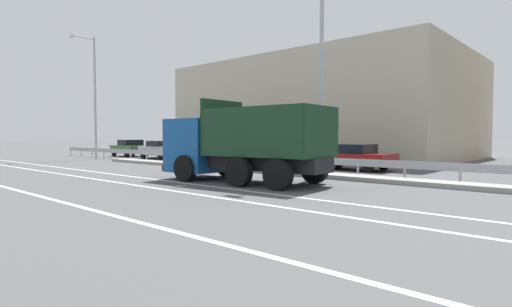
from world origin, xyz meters
TOP-DOWN VIEW (x-y plane):
  - ground_plane at (0.00, 0.00)m, footprint 320.00×320.00m
  - lane_strip_0 at (2.02, -2.88)m, footprint 50.94×0.16m
  - lane_strip_1 at (2.02, -4.49)m, footprint 50.94×0.16m
  - lane_strip_2 at (2.02, -7.85)m, footprint 50.94×0.16m
  - median_island at (0.00, 2.50)m, footprint 28.02×1.10m
  - median_guardrail at (-0.00, 3.87)m, footprint 50.94×0.09m
  - dump_truck at (1.08, -1.16)m, footprint 7.05×3.24m
  - median_road_sign at (-3.07, 2.50)m, footprint 0.75×0.16m
  - street_lamp_0 at (-17.27, 2.27)m, footprint 0.71×1.87m
  - street_lamp_1 at (3.10, 2.40)m, footprint 0.71×2.10m
  - parked_car_0 at (-19.45, 6.61)m, footprint 3.94×2.18m
  - parked_car_1 at (-14.15, 6.31)m, footprint 4.51×2.31m
  - parked_car_2 at (-7.93, 6.37)m, footprint 4.73×1.86m
  - parked_car_3 at (-2.99, 6.82)m, footprint 3.93×1.96m
  - parked_car_4 at (2.36, 6.80)m, footprint 4.33×2.05m
  - background_building_0 at (-6.42, 18.32)m, footprint 22.81×15.84m

SIDE VIEW (x-z plane):
  - ground_plane at x=0.00m, z-range 0.00..0.00m
  - lane_strip_0 at x=2.02m, z-range 0.00..0.01m
  - lane_strip_1 at x=2.02m, z-range 0.00..0.01m
  - lane_strip_2 at x=2.02m, z-range 0.00..0.01m
  - median_island at x=0.00m, z-range 0.00..0.18m
  - median_guardrail at x=0.00m, z-range 0.18..0.96m
  - parked_car_4 at x=2.36m, z-range 0.02..1.38m
  - parked_car_3 at x=-2.99m, z-range 0.00..1.41m
  - parked_car_2 at x=-7.93m, z-range 0.03..1.41m
  - parked_car_1 at x=-14.15m, z-range 0.02..1.45m
  - parked_car_0 at x=-19.45m, z-range 0.01..1.49m
  - dump_truck at x=1.08m, z-range -0.36..2.88m
  - median_road_sign at x=-3.07m, z-range 0.07..2.47m
  - background_building_0 at x=-6.42m, z-range 0.00..8.00m
  - street_lamp_0 at x=-17.27m, z-range 0.45..9.84m
  - street_lamp_1 at x=3.10m, z-range 0.47..10.02m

